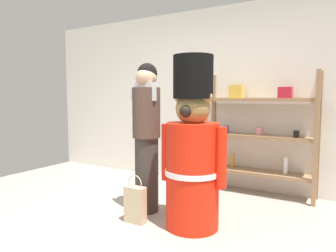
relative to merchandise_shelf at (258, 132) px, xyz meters
name	(u,v)px	position (x,y,z in m)	size (l,w,h in m)	color
ground_plane	(130,240)	(-0.63, -1.98, -0.84)	(6.40, 6.40, 0.00)	#9E9389
back_wall	(220,97)	(-0.63, 0.22, 0.46)	(6.40, 0.12, 2.60)	silver
merchandise_shelf	(258,132)	(0.00, 0.00, 0.00)	(1.46, 0.35, 1.63)	#93704C
teddy_bear_guard	(193,154)	(-0.27, -1.43, -0.10)	(0.70, 0.55, 1.70)	red
person_shopper	(146,133)	(-0.92, -1.29, 0.06)	(0.33, 0.31, 1.68)	#38332D
shopping_bag	(135,204)	(-0.83, -1.63, -0.64)	(0.22, 0.10, 0.50)	#C1AD89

